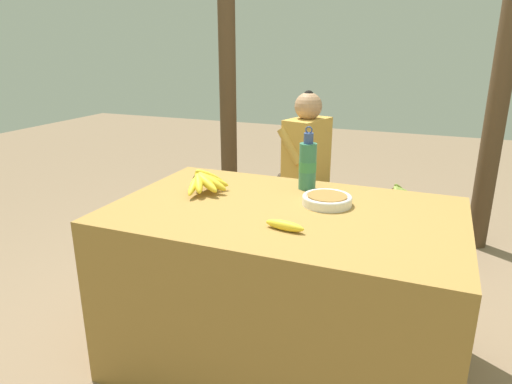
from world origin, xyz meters
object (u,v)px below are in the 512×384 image
at_px(water_bottle, 308,165).
at_px(banana_bunch_green, 399,192).
at_px(support_post_far, 502,81).
at_px(serving_bowl, 327,199).
at_px(loose_banana_front, 285,226).
at_px(wooden_bench, 333,200).
at_px(support_post_near, 227,74).
at_px(seated_vendor, 301,158).
at_px(banana_bunch_ripe, 205,180).

bearing_deg(water_bottle, banana_bunch_green, 71.99).
bearing_deg(support_post_far, banana_bunch_green, -147.13).
height_order(serving_bowl, loose_banana_front, serving_bowl).
distance_m(water_bottle, wooden_bench, 1.18).
bearing_deg(support_post_near, serving_bowl, -52.79).
xyz_separation_m(loose_banana_front, wooden_bench, (-0.16, 1.57, -0.43)).
bearing_deg(loose_banana_front, support_post_near, 120.51).
relative_size(serving_bowl, water_bottle, 0.71).
xyz_separation_m(water_bottle, wooden_bench, (-0.09, 1.06, -0.52)).
height_order(serving_bowl, support_post_near, support_post_near).
relative_size(seated_vendor, support_post_near, 0.47).
height_order(banana_bunch_ripe, serving_bowl, banana_bunch_ripe).
distance_m(support_post_near, support_post_far, 1.94).
height_order(banana_bunch_ripe, water_bottle, water_bottle).
distance_m(banana_bunch_ripe, water_bottle, 0.47).
bearing_deg(support_post_near, seated_vendor, -26.43).
bearing_deg(banana_bunch_ripe, water_bottle, 28.66).
height_order(water_bottle, banana_bunch_green, water_bottle).
relative_size(water_bottle, wooden_bench, 0.20).
xyz_separation_m(serving_bowl, wooden_bench, (-0.23, 1.24, -0.43)).
xyz_separation_m(banana_bunch_ripe, loose_banana_front, (0.47, -0.29, -0.04)).
distance_m(water_bottle, support_post_near, 1.79).
height_order(seated_vendor, support_post_far, support_post_far).
relative_size(wooden_bench, support_post_near, 0.65).
distance_m(banana_bunch_ripe, loose_banana_front, 0.56).
bearing_deg(support_post_far, water_bottle, -122.03).
bearing_deg(support_post_near, banana_bunch_ripe, -68.09).
bearing_deg(seated_vendor, support_post_far, -147.62).
distance_m(serving_bowl, support_post_near, 2.03).
xyz_separation_m(water_bottle, support_post_far, (0.88, 1.40, 0.30)).
xyz_separation_m(banana_bunch_ripe, water_bottle, (0.41, 0.22, 0.06)).
relative_size(banana_bunch_ripe, loose_banana_front, 1.74).
distance_m(loose_banana_front, support_post_far, 2.12).
xyz_separation_m(banana_bunch_green, support_post_near, (-1.41, 0.34, 0.71)).
bearing_deg(serving_bowl, wooden_bench, 100.64).
distance_m(loose_banana_front, seated_vendor, 1.61).
relative_size(banana_bunch_ripe, serving_bowl, 1.32).
relative_size(water_bottle, support_post_far, 0.13).
xyz_separation_m(wooden_bench, support_post_near, (-0.97, 0.34, 0.82)).
height_order(loose_banana_front, seated_vendor, seated_vendor).
relative_size(serving_bowl, seated_vendor, 0.19).
height_order(serving_bowl, banana_bunch_green, serving_bowl).
bearing_deg(wooden_bench, banana_bunch_green, -0.12).
relative_size(loose_banana_front, support_post_near, 0.07).
bearing_deg(banana_bunch_green, banana_bunch_ripe, -120.48).
xyz_separation_m(serving_bowl, support_post_far, (0.74, 1.59, 0.39)).
relative_size(banana_bunch_ripe, support_post_near, 0.12).
bearing_deg(support_post_far, banana_bunch_ripe, -128.37).
bearing_deg(banana_bunch_ripe, support_post_near, 111.91).
bearing_deg(support_post_near, loose_banana_front, -59.49).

